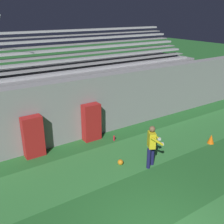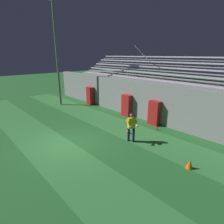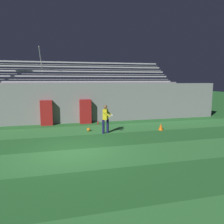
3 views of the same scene
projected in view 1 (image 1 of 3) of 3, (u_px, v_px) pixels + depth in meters
name	position (u px, v px, depth m)	size (l,w,h in m)	color
turf_stripe_far	(88.00, 169.00, 9.81)	(28.00, 2.47, 0.01)	#38843D
back_wall	(58.00, 113.00, 11.35)	(24.00, 0.60, 2.80)	gray
padding_pillar_gate_left	(33.00, 137.00, 10.44)	(0.80, 0.44, 1.70)	#B21E1E
padding_pillar_gate_right	(91.00, 122.00, 11.80)	(0.80, 0.44, 1.70)	#B21E1E
bleacher_stand	(40.00, 97.00, 13.14)	(18.00, 4.05, 5.43)	gray
goalkeeper	(152.00, 144.00, 9.66)	(0.70, 0.73, 1.67)	#19194C
soccer_ball	(120.00, 162.00, 10.05)	(0.22, 0.22, 0.22)	orange
traffic_cone	(211.00, 139.00, 11.67)	(0.30, 0.30, 0.42)	orange
water_bottle	(114.00, 138.00, 11.93)	(0.07, 0.07, 0.24)	red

